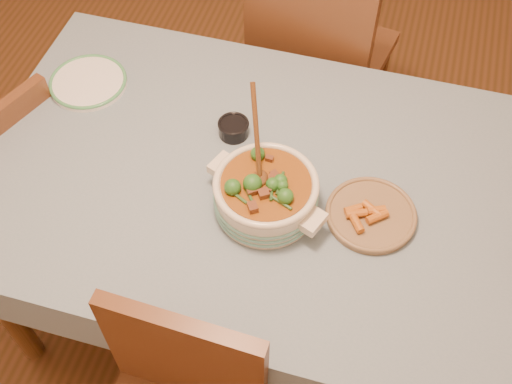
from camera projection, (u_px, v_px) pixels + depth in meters
floor at (259, 297)px, 2.46m from camera, size 4.50×4.50×0.00m
dining_table at (260, 197)px, 1.93m from camera, size 1.68×1.08×0.76m
stew_casserole at (266, 192)px, 1.73m from camera, size 0.36×0.36×0.34m
white_plate at (88, 82)px, 2.07m from camera, size 0.31×0.31×0.02m
condiment_bowl at (234, 128)px, 1.93m from camera, size 0.10×0.10×0.05m
fried_plate at (371, 214)px, 1.76m from camera, size 0.31×0.31×0.04m
chair_far at (316, 56)px, 2.43m from camera, size 0.54×0.54×1.00m
chair_left at (7, 172)px, 2.22m from camera, size 0.50×0.50×0.84m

